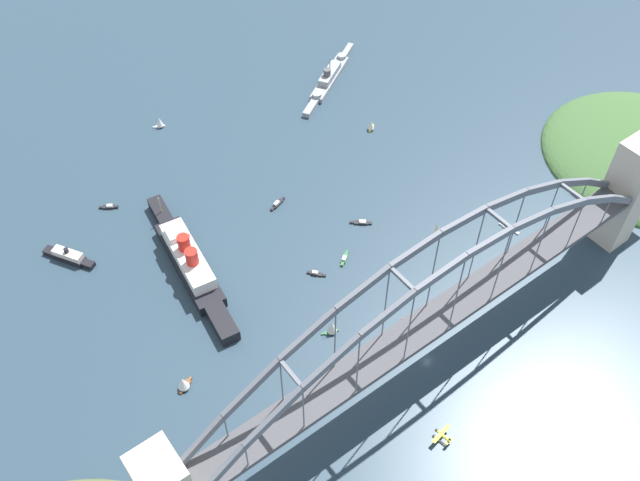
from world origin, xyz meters
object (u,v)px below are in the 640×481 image
object	(u,v)px
ocean_liner	(189,261)
seaplane_taxiing_near_bridge	(442,436)
small_boat_2	(277,204)
small_boat_1	(160,122)
harbor_ferry_steamer	(68,256)
small_boat_6	(361,222)
naval_cruiser	(329,77)
small_boat_0	(332,327)
small_boat_8	(371,125)
channel_marker_buoy	(402,320)
small_boat_10	(344,258)
small_boat_4	(109,207)
harbor_arch_bridge	(437,318)
small_boat_9	(510,229)
small_boat_7	(316,274)
small_boat_5	(183,383)
small_boat_3	(437,229)

from	to	relation	value
ocean_liner	seaplane_taxiing_near_bridge	bearing A→B (deg)	-74.86
seaplane_taxiing_near_bridge	small_boat_2	bearing A→B (deg)	81.87
small_boat_1	small_boat_2	world-z (taller)	small_boat_1
harbor_ferry_steamer	small_boat_6	distance (m)	150.19
ocean_liner	naval_cruiser	distance (m)	170.78
small_boat_1	small_boat_6	distance (m)	141.99
ocean_liner	small_boat_0	bearing A→B (deg)	-65.03
small_boat_1	ocean_liner	bearing A→B (deg)	-110.63
small_boat_8	channel_marker_buoy	bearing A→B (deg)	-123.46
small_boat_6	small_boat_10	bearing A→B (deg)	-147.92
ocean_liner	small_boat_2	distance (m)	60.79
small_boat_0	small_boat_4	size ratio (longest dim) A/B	0.97
ocean_liner	small_boat_1	distance (m)	114.25
naval_cruiser	harbor_ferry_steamer	xyz separation A→B (m)	(-195.47, -40.45, -0.42)
ocean_liner	seaplane_taxiing_near_bridge	distance (m)	145.56
ocean_liner	small_boat_10	size ratio (longest dim) A/B	11.10
naval_cruiser	small_boat_2	xyz separation A→B (m)	(-89.92, -71.74, -2.08)
small_boat_2	harbor_arch_bridge	bearing A→B (deg)	-90.47
small_boat_10	seaplane_taxiing_near_bridge	bearing A→B (deg)	-105.19
small_boat_0	small_boat_4	distance (m)	143.22
naval_cruiser	small_boat_9	bearing A→B (deg)	-90.96
small_boat_8	small_boat_10	distance (m)	102.73
small_boat_6	small_boat_1	bearing A→B (deg)	109.43
ocean_liner	small_boat_8	size ratio (longest dim) A/B	13.20
small_boat_7	small_boat_8	size ratio (longest dim) A/B	1.09
small_boat_10	channel_marker_buoy	bearing A→B (deg)	-91.64
harbor_ferry_steamer	small_boat_7	distance (m)	124.71
small_boat_10	harbor_arch_bridge	bearing A→B (deg)	-95.33
small_boat_1	small_boat_10	bearing A→B (deg)	-80.50
small_boat_1	small_boat_5	world-z (taller)	small_boat_5
naval_cruiser	small_boat_7	bearing A→B (deg)	-129.66
small_boat_3	channel_marker_buoy	bearing A→B (deg)	-148.89
small_boat_4	small_boat_9	world-z (taller)	small_boat_4
small_boat_2	small_boat_5	bearing A→B (deg)	-144.79
harbor_arch_bridge	small_boat_0	bearing A→B (deg)	123.74
small_boat_5	small_boat_8	distance (m)	195.15
ocean_liner	small_boat_10	bearing A→B (deg)	-32.28
small_boat_7	naval_cruiser	bearing A→B (deg)	50.34
small_boat_5	channel_marker_buoy	bearing A→B (deg)	-17.04
small_boat_0	small_boat_8	world-z (taller)	small_boat_0
small_boat_9	small_boat_2	bearing A→B (deg)	134.94
small_boat_3	small_boat_6	bearing A→B (deg)	131.32
small_boat_8	ocean_liner	bearing A→B (deg)	-168.33
small_boat_5	small_boat_6	size ratio (longest dim) A/B	0.90
harbor_ferry_steamer	small_boat_7	world-z (taller)	harbor_ferry_steamer
small_boat_3	small_boat_4	bearing A→B (deg)	136.83
channel_marker_buoy	harbor_ferry_steamer	bearing A→B (deg)	130.42
seaplane_taxiing_near_bridge	small_boat_1	world-z (taller)	small_boat_1
ocean_liner	small_boat_8	world-z (taller)	ocean_liner
small_boat_5	small_boat_2	bearing A→B (deg)	35.21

